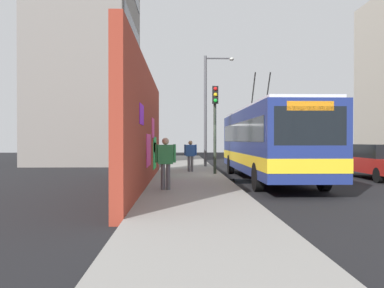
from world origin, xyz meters
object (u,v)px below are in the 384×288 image
(parked_car_silver, at_px, (299,153))
(pedestrian_near_wall, at_px, (166,159))
(parked_car_black, at_px, (329,156))
(pedestrian_midblock, at_px, (190,154))
(parked_car_dark_gray, at_px, (281,151))
(traffic_light, at_px, (215,115))
(street_lamp, at_px, (209,103))
(parked_car_red, at_px, (379,161))
(city_bus, at_px, (268,140))

(parked_car_silver, xyz_separation_m, pedestrian_near_wall, (-17.37, 9.51, 0.32))
(parked_car_black, height_order, pedestrian_midblock, pedestrian_midblock)
(parked_car_dark_gray, xyz_separation_m, traffic_light, (-16.43, 7.35, 2.16))
(pedestrian_near_wall, distance_m, pedestrian_midblock, 7.83)
(pedestrian_near_wall, relative_size, street_lamp, 0.25)
(traffic_light, bearing_deg, parked_car_dark_gray, -24.10)
(traffic_light, bearing_deg, parked_car_red, -100.41)
(city_bus, distance_m, parked_car_silver, 14.05)
(parked_car_red, xyz_separation_m, pedestrian_near_wall, (-4.85, 9.51, 0.32))
(pedestrian_near_wall, bearing_deg, parked_car_dark_gray, -22.80)
(parked_car_red, distance_m, pedestrian_midblock, 8.98)
(parked_car_dark_gray, distance_m, pedestrian_midblock, 17.13)
(parked_car_dark_gray, bearing_deg, parked_car_red, 180.00)
(street_lamp, bearing_deg, pedestrian_near_wall, 169.32)
(parked_car_black, height_order, traffic_light, traffic_light)
(parked_car_red, distance_m, parked_car_dark_gray, 17.78)
(parked_car_red, relative_size, traffic_light, 1.13)
(parked_car_silver, xyz_separation_m, street_lamp, (-5.35, 7.25, 3.26))
(pedestrian_near_wall, relative_size, pedestrian_midblock, 1.06)
(parked_car_silver, xyz_separation_m, parked_car_dark_gray, (5.26, -0.00, 0.00))
(parked_car_red, distance_m, parked_car_black, 6.26)
(parked_car_red, relative_size, pedestrian_midblock, 3.00)
(pedestrian_near_wall, bearing_deg, parked_car_silver, -28.71)
(parked_car_red, height_order, parked_car_silver, same)
(parked_car_silver, distance_m, traffic_light, 13.55)
(parked_car_red, relative_size, parked_car_black, 1.15)
(pedestrian_near_wall, height_order, traffic_light, traffic_light)
(parked_car_black, xyz_separation_m, street_lamp, (0.91, 7.25, 3.26))
(parked_car_red, bearing_deg, street_lamp, 45.29)
(parked_car_silver, relative_size, parked_car_dark_gray, 0.90)
(city_bus, distance_m, traffic_light, 3.09)
(city_bus, height_order, parked_car_silver, city_bus)
(parked_car_black, bearing_deg, street_lamp, 82.84)
(parked_car_red, height_order, traffic_light, traffic_light)
(pedestrian_midblock, height_order, street_lamp, street_lamp)
(pedestrian_midblock, bearing_deg, parked_car_red, -108.91)
(city_bus, height_order, traffic_light, city_bus)
(traffic_light, bearing_deg, pedestrian_near_wall, 160.76)
(city_bus, relative_size, parked_car_silver, 2.81)
(parked_car_black, xyz_separation_m, pedestrian_midblock, (-3.35, 8.49, 0.25))
(parked_car_black, distance_m, pedestrian_near_wall, 14.64)
(parked_car_silver, bearing_deg, pedestrian_near_wall, 151.29)
(parked_car_silver, height_order, street_lamp, street_lamp)
(city_bus, xyz_separation_m, traffic_light, (1.85, 2.15, 1.24))
(parked_car_silver, bearing_deg, parked_car_red, -180.00)
(parked_car_silver, relative_size, traffic_light, 0.98)
(parked_car_black, bearing_deg, pedestrian_midblock, 111.54)
(parked_car_red, bearing_deg, parked_car_silver, 0.00)
(parked_car_silver, xyz_separation_m, pedestrian_midblock, (-9.61, 8.49, 0.25))
(street_lamp, bearing_deg, traffic_light, 178.98)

